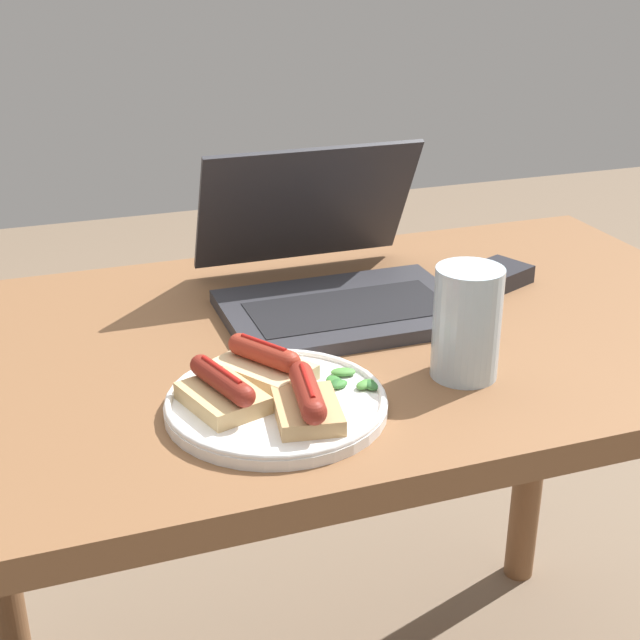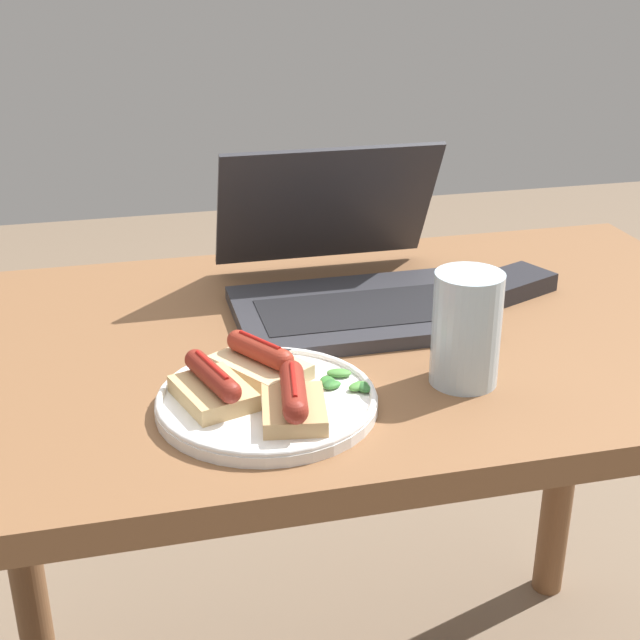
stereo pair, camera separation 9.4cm
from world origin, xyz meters
name	(u,v)px [view 1 (the left image)]	position (x,y,z in m)	size (l,w,h in m)	color
desk	(345,403)	(0.00, 0.00, 0.62)	(1.13, 0.68, 0.73)	brown
laptop	(333,278)	(0.01, 0.09, 0.77)	(0.32, 0.32, 0.21)	#2D2D33
plate	(276,403)	(-0.15, -0.17, 0.74)	(0.24, 0.24, 0.02)	white
sausage_toast_left	(222,391)	(-0.20, -0.17, 0.76)	(0.09, 0.11, 0.05)	tan
sausage_toast_middle	(264,363)	(-0.14, -0.12, 0.76)	(0.12, 0.13, 0.05)	#D6B784
sausage_toast_right	(307,401)	(-0.13, -0.22, 0.76)	(0.08, 0.11, 0.05)	tan
salad_pile	(349,381)	(-0.06, -0.16, 0.74)	(0.06, 0.06, 0.01)	#4C8E3D
drinking_glass	(467,323)	(0.08, -0.16, 0.79)	(0.08, 0.08, 0.13)	silver
external_drive	(490,278)	(0.25, 0.07, 0.74)	(0.14, 0.11, 0.03)	#232328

